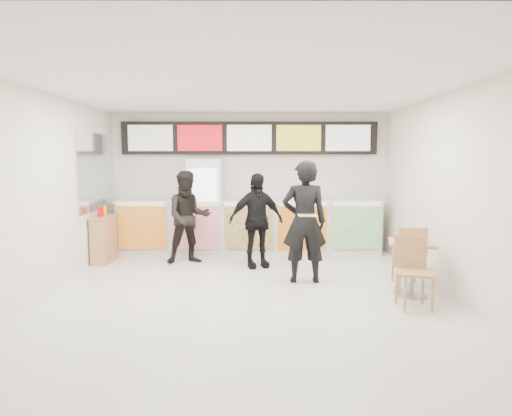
{
  "coord_description": "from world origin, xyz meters",
  "views": [
    {
      "loc": [
        0.13,
        -6.52,
        1.99
      ],
      "look_at": [
        0.14,
        1.2,
        1.17
      ],
      "focal_mm": 32.0,
      "sensor_mm": 36.0,
      "label": 1
    }
  ],
  "objects_px": {
    "customer_main": "(304,222)",
    "customer_mid": "(256,220)",
    "customer_left": "(188,217)",
    "drinks_fridge": "(205,206)",
    "cafe_table": "(411,258)",
    "service_counter": "(249,226)",
    "condiment_ledge": "(104,239)"
  },
  "relations": [
    {
      "from": "customer_main",
      "to": "customer_mid",
      "type": "relative_size",
      "value": 1.13
    },
    {
      "from": "customer_main",
      "to": "customer_left",
      "type": "distance_m",
      "value": 2.49
    },
    {
      "from": "customer_left",
      "to": "customer_mid",
      "type": "relative_size",
      "value": 1.02
    },
    {
      "from": "drinks_fridge",
      "to": "customer_left",
      "type": "bearing_deg",
      "value": -102.85
    },
    {
      "from": "customer_main",
      "to": "customer_mid",
      "type": "xyz_separation_m",
      "value": [
        -0.78,
        1.04,
        -0.12
      ]
    },
    {
      "from": "customer_mid",
      "to": "cafe_table",
      "type": "height_order",
      "value": "customer_mid"
    },
    {
      "from": "service_counter",
      "to": "condiment_ledge",
      "type": "relative_size",
      "value": 5.16
    },
    {
      "from": "drinks_fridge",
      "to": "customer_mid",
      "type": "xyz_separation_m",
      "value": [
        1.08,
        -1.3,
        -0.13
      ]
    },
    {
      "from": "drinks_fridge",
      "to": "customer_mid",
      "type": "height_order",
      "value": "drinks_fridge"
    },
    {
      "from": "customer_left",
      "to": "condiment_ledge",
      "type": "xyz_separation_m",
      "value": [
        -1.66,
        0.09,
        -0.43
      ]
    },
    {
      "from": "customer_left",
      "to": "cafe_table",
      "type": "relative_size",
      "value": 1.05
    },
    {
      "from": "customer_main",
      "to": "condiment_ledge",
      "type": "height_order",
      "value": "customer_main"
    },
    {
      "from": "service_counter",
      "to": "customer_left",
      "type": "xyz_separation_m",
      "value": [
        -1.16,
        -0.95,
        0.32
      ]
    },
    {
      "from": "customer_main",
      "to": "customer_mid",
      "type": "height_order",
      "value": "customer_main"
    },
    {
      "from": "customer_main",
      "to": "condiment_ledge",
      "type": "relative_size",
      "value": 1.84
    },
    {
      "from": "customer_left",
      "to": "cafe_table",
      "type": "xyz_separation_m",
      "value": [
        3.56,
        -2.13,
        -0.33
      ]
    },
    {
      "from": "drinks_fridge",
      "to": "cafe_table",
      "type": "bearing_deg",
      "value": -42.82
    },
    {
      "from": "service_counter",
      "to": "condiment_ledge",
      "type": "height_order",
      "value": "service_counter"
    },
    {
      "from": "service_counter",
      "to": "customer_left",
      "type": "relative_size",
      "value": 3.13
    },
    {
      "from": "cafe_table",
      "to": "customer_left",
      "type": "bearing_deg",
      "value": 163.48
    },
    {
      "from": "cafe_table",
      "to": "condiment_ledge",
      "type": "height_order",
      "value": "condiment_ledge"
    },
    {
      "from": "drinks_fridge",
      "to": "customer_mid",
      "type": "bearing_deg",
      "value": -50.28
    },
    {
      "from": "service_counter",
      "to": "drinks_fridge",
      "type": "relative_size",
      "value": 2.78
    },
    {
      "from": "service_counter",
      "to": "cafe_table",
      "type": "xyz_separation_m",
      "value": [
        2.41,
        -3.08,
        -0.01
      ]
    },
    {
      "from": "service_counter",
      "to": "customer_mid",
      "type": "bearing_deg",
      "value": -83.55
    },
    {
      "from": "cafe_table",
      "to": "drinks_fridge",
      "type": "bearing_deg",
      "value": 151.56
    },
    {
      "from": "customer_left",
      "to": "condiment_ledge",
      "type": "bearing_deg",
      "value": 160.95
    },
    {
      "from": "customer_left",
      "to": "customer_main",
      "type": "bearing_deg",
      "value": -49.48
    },
    {
      "from": "customer_mid",
      "to": "cafe_table",
      "type": "relative_size",
      "value": 1.03
    },
    {
      "from": "customer_main",
      "to": "cafe_table",
      "type": "xyz_separation_m",
      "value": [
        1.49,
        -0.76,
        -0.43
      ]
    },
    {
      "from": "drinks_fridge",
      "to": "cafe_table",
      "type": "xyz_separation_m",
      "value": [
        3.34,
        -3.1,
        -0.44
      ]
    },
    {
      "from": "drinks_fridge",
      "to": "customer_main",
      "type": "relative_size",
      "value": 1.01
    }
  ]
}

